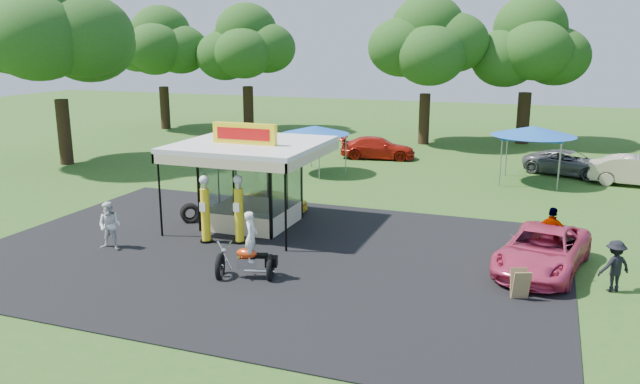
% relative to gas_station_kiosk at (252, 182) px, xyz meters
% --- Properties ---
extents(ground, '(120.00, 120.00, 0.00)m').
position_rel_gas_station_kiosk_xyz_m(ground, '(2.00, -4.99, -1.78)').
color(ground, '#2A541A').
rests_on(ground, ground).
extents(asphalt_apron, '(20.00, 14.00, 0.04)m').
position_rel_gas_station_kiosk_xyz_m(asphalt_apron, '(2.00, -2.99, -1.76)').
color(asphalt_apron, black).
rests_on(asphalt_apron, ground).
extents(gas_station_kiosk, '(5.40, 5.40, 4.18)m').
position_rel_gas_station_kiosk_xyz_m(gas_station_kiosk, '(0.00, 0.00, 0.00)').
color(gas_station_kiosk, white).
rests_on(gas_station_kiosk, ground).
extents(gas_pump_left, '(0.47, 0.47, 2.54)m').
position_rel_gas_station_kiosk_xyz_m(gas_pump_left, '(-0.60, -2.60, -0.57)').
color(gas_pump_left, black).
rests_on(gas_pump_left, ground).
extents(gas_pump_right, '(0.48, 0.48, 2.57)m').
position_rel_gas_station_kiosk_xyz_m(gas_pump_right, '(0.59, -2.26, -0.55)').
color(gas_pump_right, black).
rests_on(gas_pump_right, ground).
extents(motorcycle, '(1.99, 1.35, 2.25)m').
position_rel_gas_station_kiosk_xyz_m(motorcycle, '(2.48, -5.24, -0.91)').
color(motorcycle, black).
rests_on(motorcycle, ground).
extents(spare_tires, '(1.02, 0.88, 0.82)m').
position_rel_gas_station_kiosk_xyz_m(spare_tires, '(-2.54, -0.55, -1.38)').
color(spare_tires, black).
rests_on(spare_tires, ground).
extents(a_frame_sign, '(0.54, 0.60, 0.88)m').
position_rel_gas_station_kiosk_xyz_m(a_frame_sign, '(10.45, -4.01, -1.34)').
color(a_frame_sign, '#593819').
rests_on(a_frame_sign, ground).
extents(kiosk_car, '(2.82, 1.13, 0.96)m').
position_rel_gas_station_kiosk_xyz_m(kiosk_car, '(-0.00, 2.21, -1.30)').
color(kiosk_car, yellow).
rests_on(kiosk_car, ground).
extents(pink_sedan, '(3.26, 5.38, 1.39)m').
position_rel_gas_station_kiosk_xyz_m(pink_sedan, '(10.98, -1.39, -1.09)').
color(pink_sedan, '#CF3860').
rests_on(pink_sedan, ground).
extents(spectator_west, '(0.95, 0.80, 1.73)m').
position_rel_gas_station_kiosk_xyz_m(spectator_west, '(-3.42, -4.39, -0.92)').
color(spectator_west, white).
rests_on(spectator_west, ground).
extents(spectator_east_a, '(1.16, 1.05, 1.56)m').
position_rel_gas_station_kiosk_xyz_m(spectator_east_a, '(13.00, -2.40, -1.00)').
color(spectator_east_a, black).
rests_on(spectator_east_a, ground).
extents(spectator_east_b, '(1.21, 0.73, 1.92)m').
position_rel_gas_station_kiosk_xyz_m(spectator_east_b, '(11.23, -0.56, -0.82)').
color(spectator_east_b, gray).
rests_on(spectator_east_b, ground).
extents(bg_car_a, '(4.40, 1.61, 1.44)m').
position_rel_gas_station_kiosk_xyz_m(bg_car_a, '(-6.67, 14.08, -1.06)').
color(bg_car_a, silver).
rests_on(bg_car_a, ground).
extents(bg_car_b, '(4.92, 2.64, 1.35)m').
position_rel_gas_station_kiosk_xyz_m(bg_car_b, '(0.86, 15.92, -1.11)').
color(bg_car_b, '#AC180D').
rests_on(bg_car_b, ground).
extents(bg_car_d, '(5.27, 3.79, 1.33)m').
position_rel_gas_station_kiosk_xyz_m(bg_car_d, '(12.08, 14.75, -1.12)').
color(bg_car_d, '#575759').
rests_on(bg_car_d, ground).
extents(bg_car_e, '(4.71, 1.98, 1.51)m').
position_rel_gas_station_kiosk_xyz_m(bg_car_e, '(15.25, 13.13, -1.03)').
color(bg_car_e, '#C4B096').
rests_on(bg_car_e, ground).
extents(tent_west, '(3.82, 3.82, 2.67)m').
position_rel_gas_station_kiosk_xyz_m(tent_west, '(-1.24, 10.37, 0.64)').
color(tent_west, gray).
rests_on(tent_west, ground).
extents(tent_east, '(4.26, 4.26, 2.98)m').
position_rel_gas_station_kiosk_xyz_m(tent_east, '(10.14, 11.96, 0.91)').
color(tent_east, gray).
rests_on(tent_east, ground).
extents(oak_far_a, '(8.29, 8.29, 9.83)m').
position_rel_gas_station_kiosk_xyz_m(oak_far_a, '(-19.54, 23.11, 4.47)').
color(oak_far_a, black).
rests_on(oak_far_a, ground).
extents(oak_far_b, '(8.36, 8.36, 9.97)m').
position_rel_gas_station_kiosk_xyz_m(oak_far_b, '(-12.54, 24.70, 4.58)').
color(oak_far_b, black).
rests_on(oak_far_b, ground).
extents(oak_far_c, '(8.60, 8.60, 10.14)m').
position_rel_gas_station_kiosk_xyz_m(oak_far_c, '(2.44, 22.69, 4.65)').
color(oak_far_c, black).
rests_on(oak_far_c, ground).
extents(oak_far_d, '(8.50, 8.50, 10.12)m').
position_rel_gas_station_kiosk_xyz_m(oak_far_d, '(9.07, 25.42, 4.67)').
color(oak_far_d, black).
rests_on(oak_far_d, ground).
extents(oak_near, '(9.94, 9.94, 11.44)m').
position_rel_gas_station_kiosk_xyz_m(oak_near, '(-16.24, 7.74, 5.39)').
color(oak_near, black).
rests_on(oak_near, ground).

